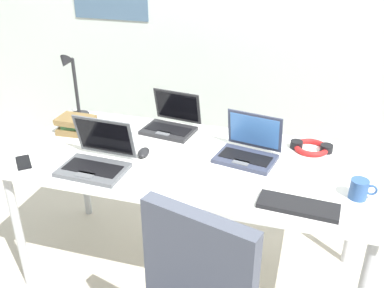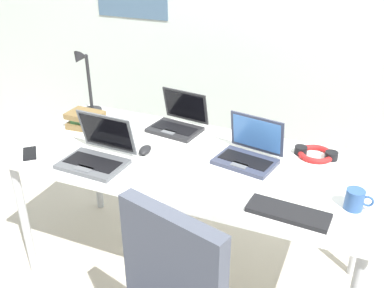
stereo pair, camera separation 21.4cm
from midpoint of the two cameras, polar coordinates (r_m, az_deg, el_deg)
name	(u,v)px [view 2 (the right image)]	position (r m, az deg, el deg)	size (l,w,h in m)	color
ground_plane	(192,271)	(2.62, 2.44, -16.24)	(12.00, 12.00, 0.00)	#B7AD9E
wall_back	(258,6)	(3.00, 10.71, 17.17)	(6.00, 0.13, 2.60)	#B2BCB7
desk	(192,168)	(2.21, 2.78, -3.23)	(1.80, 0.80, 0.74)	white
desk_lamp	(86,83)	(2.66, -11.42, 7.76)	(0.12, 0.18, 0.40)	black
laptop_center	(249,153)	(2.17, 10.21, -1.21)	(0.32, 0.28, 0.21)	#33384C
laptop_front_right	(97,154)	(2.15, -9.47, -1.37)	(0.32, 0.28, 0.23)	#515459
laptop_mid_desk	(178,122)	(2.46, 0.66, 2.81)	(0.31, 0.27, 0.21)	#232326
external_keyboard	(288,213)	(1.84, 15.72, -8.69)	(0.33, 0.12, 0.02)	black
computer_mouse	(145,150)	(2.22, -3.39, -0.84)	(0.06, 0.10, 0.03)	black
cell_phone	(30,153)	(2.32, -17.91, -1.24)	(0.06, 0.14, 0.01)	black
headphones	(316,154)	(2.30, 18.39, -1.27)	(0.21, 0.18, 0.04)	red
book_stack	(86,120)	(2.53, -11.25, 3.04)	(0.20, 0.15, 0.09)	brown
coffee_mug	(355,200)	(1.95, 23.45, -6.74)	(0.11, 0.08, 0.09)	#2D518C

